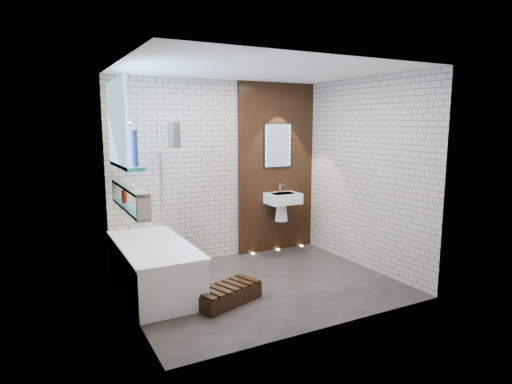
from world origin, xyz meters
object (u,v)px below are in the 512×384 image
bath_screen (169,179)px  walnut_step (227,295)px  bathtub (154,267)px  washbasin (283,202)px  led_mirror (278,146)px

bath_screen → walnut_step: bearing=-77.2°
bath_screen → walnut_step: 1.71m
bathtub → bath_screen: (0.35, 0.44, 0.99)m
bath_screen → walnut_step: (0.27, -1.19, -1.19)m
bath_screen → washbasin: size_ratio=2.41×
walnut_step → bath_screen: bearing=102.8°
bathtub → walnut_step: 1.00m
bathtub → washbasin: bearing=16.0°
bathtub → walnut_step: size_ratio=2.24×
washbasin → bath_screen: bearing=-174.2°
bathtub → washbasin: (2.17, 0.62, 0.50)m
bathtub → bath_screen: bearing=51.1°
washbasin → walnut_step: bearing=-138.4°
bathtub → bath_screen: bath_screen is taller
led_mirror → walnut_step: led_mirror is taller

